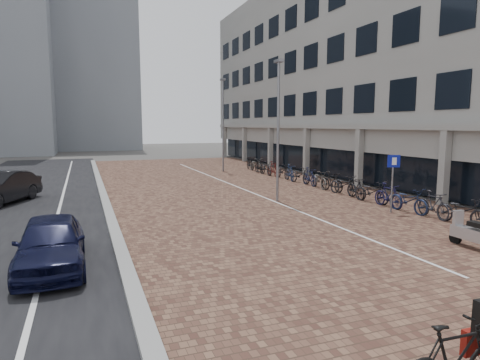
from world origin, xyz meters
name	(u,v)px	position (x,y,z in m)	size (l,w,h in m)	color
ground	(316,253)	(0.00, 0.00, 0.00)	(140.00, 140.00, 0.00)	#474442
plaza_brick	(235,188)	(2.00, 12.00, 0.01)	(14.50, 42.00, 0.04)	brown
street_asphalt	(16,201)	(-9.00, 12.00, 0.01)	(8.00, 50.00, 0.03)	black
curb	(103,194)	(-5.10, 12.00, 0.07)	(0.35, 42.00, 0.14)	gray
lane_line	(62,198)	(-7.00, 12.00, 0.02)	(0.12, 44.00, 0.00)	white
parking_line	(239,187)	(2.20, 12.00, 0.04)	(0.10, 30.00, 0.00)	white
office_building	(359,56)	(12.97, 16.00, 8.44)	(8.40, 40.00, 15.00)	gray
bg_towers	(3,38)	(-14.34, 48.94, 13.96)	(33.00, 23.00, 32.00)	gray
car_navy	(51,243)	(-6.79, 1.15, 0.66)	(1.56, 3.87, 1.32)	black
hero_bike	(455,359)	(-1.62, -6.04, 0.55)	(1.78, 0.56, 1.24)	black
scooter_front	(473,231)	(4.33, -1.30, 0.53)	(0.48, 1.54, 1.06)	#ACACB1
parking_sign	(393,175)	(5.57, 3.49, 1.57)	(0.47, 0.23, 2.35)	slate
lamp_near	(278,133)	(2.41, 7.47, 3.18)	(0.12, 0.12, 6.36)	slate
lamp_far	(223,126)	(3.98, 20.09, 3.44)	(0.12, 0.12, 6.87)	slate
bike_row	(315,178)	(6.32, 10.65, 0.52)	(1.25, 21.47, 1.05)	black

